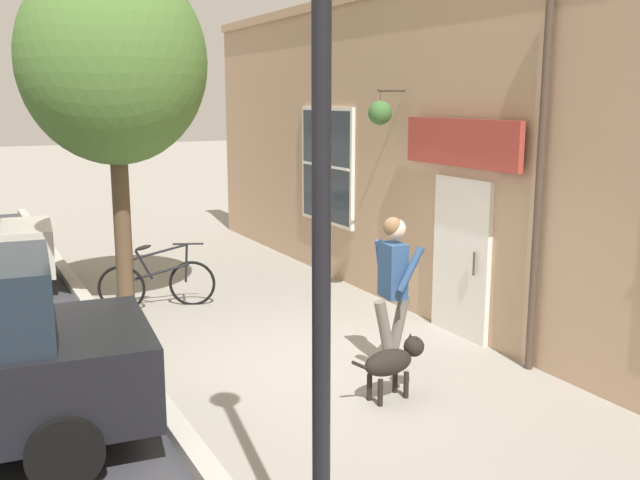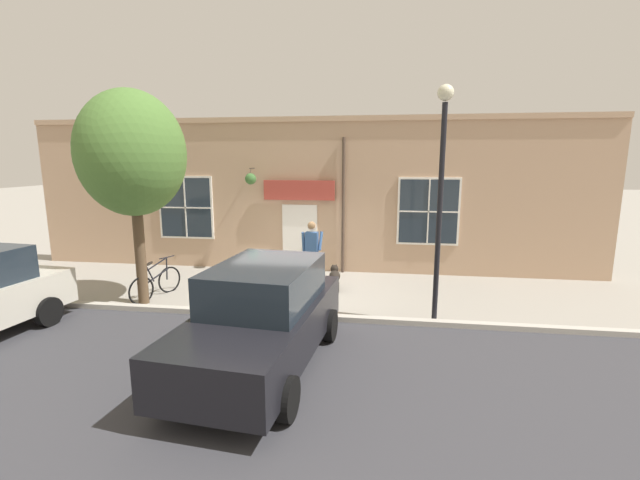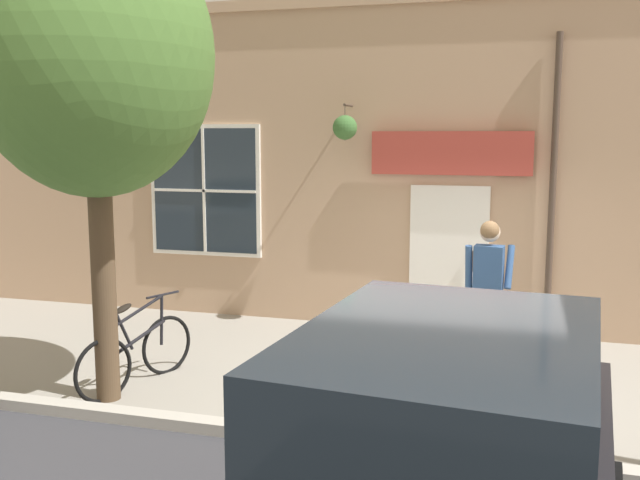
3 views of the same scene
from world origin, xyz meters
name	(u,v)px [view 3 (image 3 of 3)]	position (x,y,z in m)	size (l,w,h in m)	color
ground_plane	(442,382)	(0.00, 0.00, 0.00)	(90.00, 90.00, 0.00)	gray
storefront_facade	(464,165)	(-2.34, -0.01, 2.38)	(0.95, 18.00, 4.75)	tan
pedestrian_walking	(488,279)	(-0.70, 0.44, 1.10)	(0.56, 0.58, 1.80)	#6B665B
dog_on_leash	(547,349)	(-0.26, 1.14, 0.41)	(0.99, 0.37, 0.64)	black
street_tree_by_curb	(91,62)	(1.50, -3.42, 3.53)	(2.63, 2.37, 5.06)	brown
leaning_bicycle	(137,353)	(1.05, -3.29, 0.38)	(1.68, 0.53, 1.01)	black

